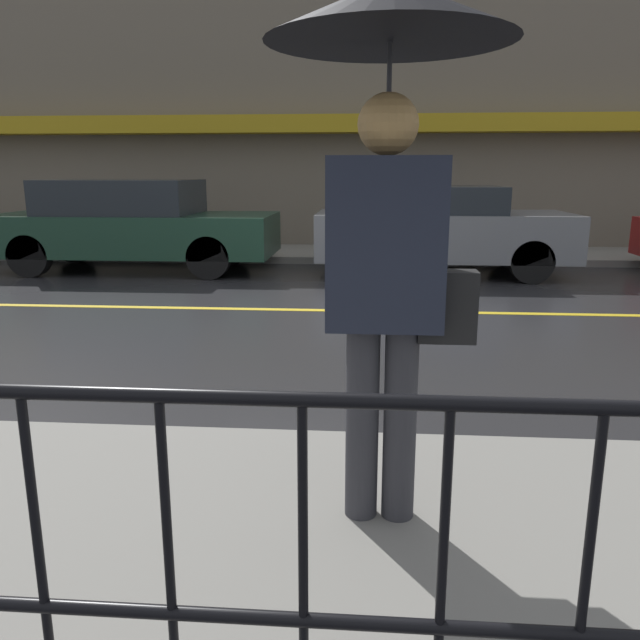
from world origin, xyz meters
name	(u,v)px	position (x,y,z in m)	size (l,w,h in m)	color
ground_plane	(303,310)	(0.00, 0.00, 0.00)	(80.00, 80.00, 0.00)	#262628
sidewalk_near	(175,558)	(0.00, -5.15, 0.06)	(28.00, 2.45, 0.13)	gray
sidewalk_far	(329,254)	(0.00, 4.98, 0.06)	(28.00, 2.12, 0.13)	gray
lane_marking	(303,310)	(0.00, 0.00, 0.00)	(25.20, 0.12, 0.01)	gold
building_storefront	(333,107)	(0.00, 6.17, 2.96)	(28.00, 0.85, 5.97)	#706656
railing_foreground	(37,539)	(0.00, -6.12, 0.77)	(12.00, 0.04, 1.04)	black
pedestrian	(390,133)	(0.86, -4.84, 1.79)	(0.98, 0.98, 2.22)	#333338
car_dark_green	(132,225)	(-3.22, 2.97, 0.78)	(4.72, 1.84, 1.52)	#193828
car_grey	(440,229)	(1.96, 2.97, 0.74)	(4.07, 1.81, 1.43)	slate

